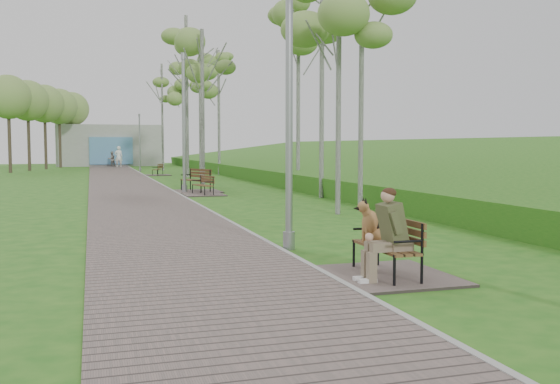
{
  "coord_description": "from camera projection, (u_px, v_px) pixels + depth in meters",
  "views": [
    {
      "loc": [
        -3.39,
        -13.15,
        1.97
      ],
      "look_at": [
        -0.02,
        -2.06,
        1.11
      ],
      "focal_mm": 40.0,
      "sensor_mm": 36.0,
      "label": 1
    }
  ],
  "objects": [
    {
      "name": "ground",
      "position": [
        253.0,
        236.0,
        13.67
      ],
      "size": [
        120.0,
        120.0,
        0.0
      ],
      "primitive_type": "plane",
      "color": "#246319",
      "rests_on": "ground"
    },
    {
      "name": "walkway",
      "position": [
        123.0,
        182.0,
        33.68
      ],
      "size": [
        3.5,
        67.0,
        0.04
      ],
      "primitive_type": "cube",
      "color": "#635650",
      "rests_on": "ground"
    },
    {
      "name": "kerb",
      "position": [
        156.0,
        181.0,
        34.18
      ],
      "size": [
        0.1,
        67.0,
        0.05
      ],
      "primitive_type": "cube",
      "color": "#999993",
      "rests_on": "ground"
    },
    {
      "name": "embankment",
      "position": [
        367.0,
        180.0,
        36.24
      ],
      "size": [
        14.0,
        70.0,
        1.6
      ],
      "primitive_type": "cube",
      "color": "#528A29",
      "rests_on": "ground"
    },
    {
      "name": "building_north",
      "position": [
        110.0,
        146.0,
        61.73
      ],
      "size": [
        10.0,
        5.2,
        4.0
      ],
      "color": "#9E9E99",
      "rests_on": "ground"
    },
    {
      "name": "bench_main",
      "position": [
        384.0,
        249.0,
        9.26
      ],
      "size": [
        1.82,
        2.02,
        1.58
      ],
      "color": "#635650",
      "rests_on": "ground"
    },
    {
      "name": "bench_second",
      "position": [
        203.0,
        191.0,
        24.89
      ],
      "size": [
        1.58,
        1.76,
        0.97
      ],
      "color": "#635650",
      "rests_on": "ground"
    },
    {
      "name": "bench_third",
      "position": [
        196.0,
        186.0,
        26.72
      ],
      "size": [
        1.99,
        2.21,
        1.22
      ],
      "color": "#635650",
      "rests_on": "ground"
    },
    {
      "name": "bench_far",
      "position": [
        158.0,
        173.0,
        41.54
      ],
      "size": [
        1.58,
        1.75,
        0.97
      ],
      "color": "#635650",
      "rests_on": "ground"
    },
    {
      "name": "lamp_post_near",
      "position": [
        289.0,
        104.0,
        11.66
      ],
      "size": [
        0.23,
        0.23,
        5.9
      ],
      "color": "gray",
      "rests_on": "ground"
    },
    {
      "name": "lamp_post_second",
      "position": [
        184.0,
        128.0,
        26.01
      ],
      "size": [
        0.22,
        0.22,
        5.81
      ],
      "color": "gray",
      "rests_on": "ground"
    },
    {
      "name": "lamp_post_third",
      "position": [
        140.0,
        145.0,
        47.71
      ],
      "size": [
        0.17,
        0.17,
        4.41
      ],
      "color": "gray",
      "rests_on": "ground"
    },
    {
      "name": "pedestrian_near",
      "position": [
        119.0,
        157.0,
        56.86
      ],
      "size": [
        0.74,
        0.51,
        1.94
      ],
      "primitive_type": "imported",
      "rotation": [
        0.0,
        0.0,
        3.21
      ],
      "color": "white",
      "rests_on": "ground"
    },
    {
      "name": "pedestrian_far",
      "position": [
        112.0,
        159.0,
        57.9
      ],
      "size": [
        0.87,
        0.79,
        1.45
      ],
      "primitive_type": "imported",
      "rotation": [
        0.0,
        0.0,
        3.56
      ],
      "color": "gray",
      "rests_on": "ground"
    },
    {
      "name": "birch_near_a",
      "position": [
        339.0,
        23.0,
        17.57
      ],
      "size": [
        2.46,
        2.46,
        6.9
      ],
      "color": "silver",
      "rests_on": "ground"
    },
    {
      "name": "birch_mid_a",
      "position": [
        202.0,
        58.0,
        29.96
      ],
      "size": [
        2.48,
        2.48,
        7.86
      ],
      "color": "silver",
      "rests_on": "ground"
    },
    {
      "name": "birch_mid_b",
      "position": [
        298.0,
        39.0,
        28.43
      ],
      "size": [
        2.72,
        2.72,
        8.7
      ],
      "color": "silver",
      "rests_on": "ground"
    },
    {
      "name": "birch_mid_c",
      "position": [
        200.0,
        64.0,
        35.71
      ],
      "size": [
        2.38,
        2.38,
        8.47
      ],
      "color": "silver",
      "rests_on": "ground"
    },
    {
      "name": "birch_far_a",
      "position": [
        219.0,
        73.0,
        42.26
      ],
      "size": [
        2.39,
        2.39,
        8.76
      ],
      "color": "silver",
      "rests_on": "ground"
    },
    {
      "name": "birch_far_b",
      "position": [
        186.0,
        46.0,
        38.41
      ],
      "size": [
        2.84,
        2.84,
        10.37
      ],
      "color": "silver",
      "rests_on": "ground"
    },
    {
      "name": "birch_far_c",
      "position": [
        183.0,
        82.0,
        48.34
      ],
      "size": [
        2.69,
        2.69,
        8.84
      ],
      "color": "silver",
      "rests_on": "ground"
    },
    {
      "name": "birch_distant_a",
      "position": [
        162.0,
        84.0,
        49.21
      ],
      "size": [
        2.4,
        2.4,
        8.76
      ],
      "color": "silver",
      "rests_on": "ground"
    }
  ]
}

